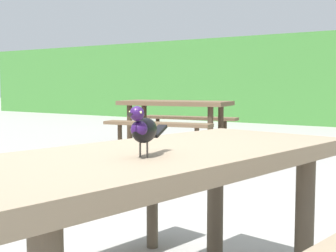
{
  "coord_description": "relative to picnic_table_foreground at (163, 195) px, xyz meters",
  "views": [
    {
      "loc": [
        1.37,
        -1.54,
        1.0
      ],
      "look_at": [
        0.4,
        -0.09,
        0.84
      ],
      "focal_mm": 49.21,
      "sensor_mm": 36.0,
      "label": 1
    }
  ],
  "objects": [
    {
      "name": "picnic_table_foreground",
      "position": [
        0.0,
        0.0,
        0.0
      ],
      "size": [
        1.93,
        1.96,
        0.74
      ],
      "color": "#84725B",
      "rests_on": "ground"
    },
    {
      "name": "picnic_table_mid_left",
      "position": [
        -3.07,
        4.84,
        0.0
      ],
      "size": [
        1.98,
        1.95,
        0.74
      ],
      "color": "brown",
      "rests_on": "ground"
    },
    {
      "name": "bird_grackle",
      "position": [
        0.05,
        -0.2,
        0.29
      ],
      "size": [
        0.1,
        0.28,
        0.18
      ],
      "color": "black",
      "rests_on": "picnic_table_foreground"
    }
  ]
}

